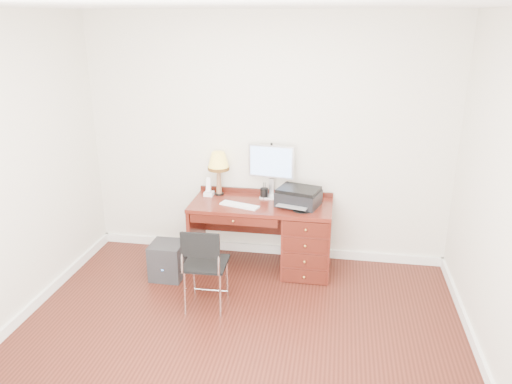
% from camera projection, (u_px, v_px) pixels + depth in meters
% --- Properties ---
extents(ground, '(4.00, 4.00, 0.00)m').
position_uv_depth(ground, '(236.00, 342.00, 4.26)').
color(ground, '#34120C').
rests_on(ground, ground).
extents(room_shell, '(4.00, 4.00, 4.00)m').
position_uv_depth(room_shell, '(249.00, 298.00, 4.83)').
color(room_shell, silver).
rests_on(room_shell, ground).
extents(desk, '(1.50, 0.67, 0.75)m').
position_uv_depth(desk, '(291.00, 234.00, 5.37)').
color(desk, '#5B1B13').
rests_on(desk, ground).
extents(monitor, '(0.50, 0.19, 0.58)m').
position_uv_depth(monitor, '(271.00, 164.00, 5.40)').
color(monitor, silver).
rests_on(monitor, desk).
extents(keyboard, '(0.44, 0.24, 0.02)m').
position_uv_depth(keyboard, '(240.00, 205.00, 5.23)').
color(keyboard, white).
rests_on(keyboard, desk).
extents(mouse_pad, '(0.21, 0.21, 0.04)m').
position_uv_depth(mouse_pad, '(303.00, 209.00, 5.11)').
color(mouse_pad, black).
rests_on(mouse_pad, desk).
extents(printer, '(0.50, 0.43, 0.19)m').
position_uv_depth(printer, '(299.00, 197.00, 5.23)').
color(printer, black).
rests_on(printer, desk).
extents(leg_lamp, '(0.24, 0.24, 0.49)m').
position_uv_depth(leg_lamp, '(218.00, 164.00, 5.45)').
color(leg_lamp, black).
rests_on(leg_lamp, desk).
extents(phone, '(0.10, 0.10, 0.21)m').
position_uv_depth(phone, '(209.00, 190.00, 5.51)').
color(phone, white).
rests_on(phone, desk).
extents(pen_cup, '(0.09, 0.09, 0.11)m').
position_uv_depth(pen_cup, '(264.00, 193.00, 5.45)').
color(pen_cup, black).
rests_on(pen_cup, desk).
extents(chair, '(0.41, 0.41, 0.84)m').
position_uv_depth(chair, '(204.00, 260.00, 4.59)').
color(chair, black).
rests_on(chair, ground).
extents(equipment_box, '(0.33, 0.33, 0.39)m').
position_uv_depth(equipment_box, '(168.00, 260.00, 5.27)').
color(equipment_box, black).
rests_on(equipment_box, ground).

